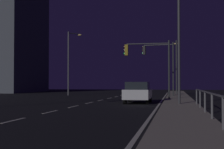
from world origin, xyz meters
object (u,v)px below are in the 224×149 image
object	(u,v)px
car	(138,92)
traffic_light_near_right	(148,58)
traffic_light_near_left	(160,59)
street_lamp_median	(185,35)
street_lamp_corner	(70,57)
street_lamp_far_end	(176,62)

from	to	relation	value
car	traffic_light_near_right	world-z (taller)	traffic_light_near_right
car	traffic_light_near_left	bearing A→B (deg)	83.77
traffic_light_near_right	traffic_light_near_left	distance (m)	6.67
car	street_lamp_median	distance (m)	5.72
traffic_light_near_right	traffic_light_near_left	bearing A→B (deg)	83.81
car	traffic_light_near_left	size ratio (longest dim) A/B	0.78
street_lamp_corner	street_lamp_far_end	bearing A→B (deg)	15.19
traffic_light_near_right	traffic_light_near_left	size ratio (longest dim) A/B	0.89
street_lamp_corner	street_lamp_median	world-z (taller)	street_lamp_corner
traffic_light_near_right	traffic_light_near_left	xyz separation A→B (m)	(0.72, 6.62, 0.39)
street_lamp_median	traffic_light_near_left	bearing A→B (deg)	99.23
traffic_light_near_left	street_lamp_corner	distance (m)	11.51
car	traffic_light_near_left	world-z (taller)	traffic_light_near_left
traffic_light_near_right	street_lamp_median	distance (m)	7.46
street_lamp_far_end	street_lamp_corner	distance (m)	13.21
street_lamp_corner	car	bearing A→B (deg)	-55.47
traffic_light_near_right	street_lamp_corner	size ratio (longest dim) A/B	0.65
street_lamp_corner	street_lamp_median	bearing A→B (deg)	-52.00
car	street_lamp_far_end	world-z (taller)	street_lamp_far_end
street_lamp_corner	street_lamp_median	xyz separation A→B (m)	(13.16, -16.84, 0.02)
traffic_light_near_left	traffic_light_near_right	bearing A→B (deg)	-96.19
street_lamp_far_end	street_lamp_corner	xyz separation A→B (m)	(-12.74, -3.46, 0.44)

